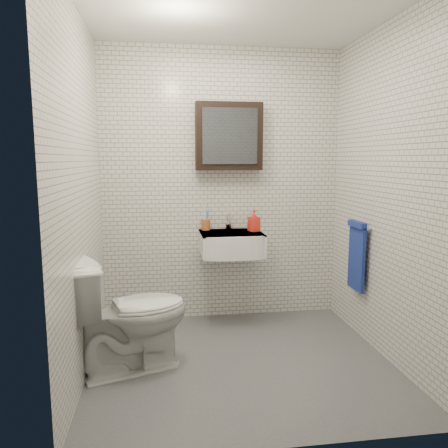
% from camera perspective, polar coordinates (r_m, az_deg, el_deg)
% --- Properties ---
extents(ground, '(2.20, 2.00, 0.01)m').
position_cam_1_polar(ground, '(3.42, 2.20, -17.47)').
color(ground, '#4E5156').
rests_on(ground, ground).
extents(room_shell, '(2.22, 2.02, 2.51)m').
position_cam_1_polar(room_shell, '(3.07, 2.36, 7.86)').
color(room_shell, silver).
rests_on(room_shell, ground).
extents(washbasin, '(0.55, 0.50, 0.20)m').
position_cam_1_polar(washbasin, '(3.87, 1.05, -2.57)').
color(washbasin, white).
rests_on(washbasin, room_shell).
extents(faucet, '(0.06, 0.20, 0.15)m').
position_cam_1_polar(faucet, '(4.04, 0.61, 0.20)').
color(faucet, silver).
rests_on(faucet, washbasin).
extents(mirror_cabinet, '(0.60, 0.15, 0.60)m').
position_cam_1_polar(mirror_cabinet, '(4.00, 0.63, 11.36)').
color(mirror_cabinet, black).
rests_on(mirror_cabinet, room_shell).
extents(towel_rail, '(0.09, 0.30, 0.58)m').
position_cam_1_polar(towel_rail, '(3.81, 16.95, -3.62)').
color(towel_rail, silver).
rests_on(towel_rail, room_shell).
extents(toothbrush_cup, '(0.10, 0.10, 0.22)m').
position_cam_1_polar(toothbrush_cup, '(4.02, -2.39, -0.01)').
color(toothbrush_cup, '#A65129').
rests_on(toothbrush_cup, washbasin).
extents(soap_bottle, '(0.11, 0.11, 0.19)m').
position_cam_1_polar(soap_bottle, '(3.96, 3.94, 0.44)').
color(soap_bottle, orange).
rests_on(soap_bottle, washbasin).
extents(toilet, '(0.93, 0.71, 0.83)m').
position_cam_1_polar(toilet, '(3.22, -12.20, -11.34)').
color(toilet, white).
rests_on(toilet, ground).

